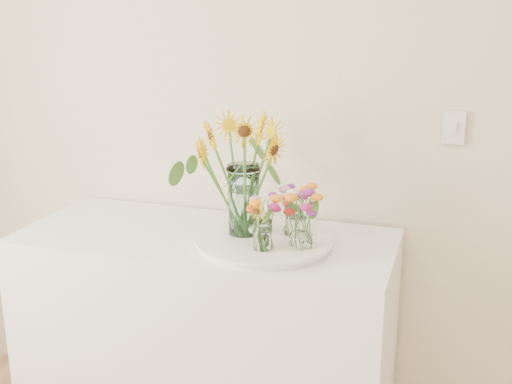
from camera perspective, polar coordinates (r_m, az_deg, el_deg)
counter at (r=2.59m, az=-4.31°, el=-13.23°), size 1.40×0.60×0.90m
tray at (r=2.28m, az=0.70°, el=-4.54°), size 0.46×0.46×0.02m
mason_jar at (r=2.29m, az=-1.10°, el=-0.71°), size 0.13×0.13×0.26m
sunflower_bouquet at (r=2.26m, az=-1.12°, el=1.94°), size 0.67×0.67×0.48m
small_vase_a at (r=2.16m, az=0.60°, el=-3.86°), size 0.07×0.07×0.11m
wildflower_posy_a at (r=2.14m, az=0.60°, el=-2.72°), size 0.18×0.18×0.20m
small_vase_b at (r=2.18m, az=4.15°, el=-3.63°), size 0.09×0.09×0.11m
wildflower_posy_b at (r=2.17m, az=4.17°, el=-2.51°), size 0.19×0.19×0.20m
small_vase_c at (r=2.30m, az=3.39°, el=-2.63°), size 0.07×0.07×0.11m
wildflower_posy_c at (r=2.28m, az=3.41°, el=-1.56°), size 0.20×0.20×0.20m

